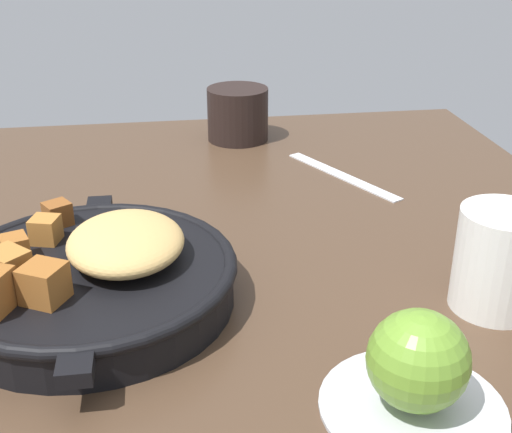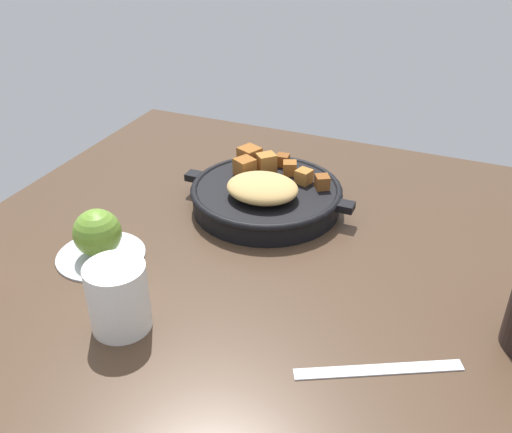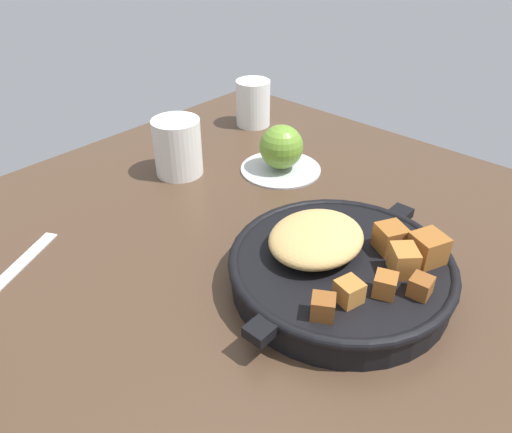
# 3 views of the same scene
# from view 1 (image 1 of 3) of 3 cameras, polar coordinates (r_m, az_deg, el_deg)

# --- Properties ---
(ground_plane) EXTENTS (0.93, 0.85, 0.02)m
(ground_plane) POSITION_cam_1_polar(r_m,az_deg,el_deg) (0.65, -3.66, -5.07)
(ground_plane) COLOR #473323
(cast_iron_skillet) EXTENTS (0.29, 0.25, 0.07)m
(cast_iron_skillet) POSITION_cam_1_polar(r_m,az_deg,el_deg) (0.58, -13.61, -4.85)
(cast_iron_skillet) COLOR black
(cast_iron_skillet) RESTS_ON ground_plane
(saucer_plate) EXTENTS (0.13, 0.13, 0.01)m
(saucer_plate) POSITION_cam_1_polar(r_m,az_deg,el_deg) (0.49, 13.02, -15.19)
(saucer_plate) COLOR #B7BABF
(saucer_plate) RESTS_ON ground_plane
(red_apple) EXTENTS (0.07, 0.07, 0.07)m
(red_apple) POSITION_cam_1_polar(r_m,az_deg,el_deg) (0.46, 13.47, -11.68)
(red_apple) COLOR olive
(red_apple) RESTS_ON saucer_plate
(butter_knife) EXTENTS (0.18, 0.10, 0.00)m
(butter_knife) POSITION_cam_1_polar(r_m,az_deg,el_deg) (0.85, 7.26, 3.47)
(butter_knife) COLOR silver
(butter_knife) RESTS_ON ground_plane
(ceramic_mug_white) EXTENTS (0.07, 0.07, 0.09)m
(ceramic_mug_white) POSITION_cam_1_polar(r_m,az_deg,el_deg) (0.59, 19.77, -3.49)
(ceramic_mug_white) COLOR silver
(ceramic_mug_white) RESTS_ON ground_plane
(coffee_mug_dark) EXTENTS (0.09, 0.09, 0.07)m
(coffee_mug_dark) POSITION_cam_1_polar(r_m,az_deg,el_deg) (0.97, -1.55, 8.61)
(coffee_mug_dark) COLOR black
(coffee_mug_dark) RESTS_ON ground_plane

